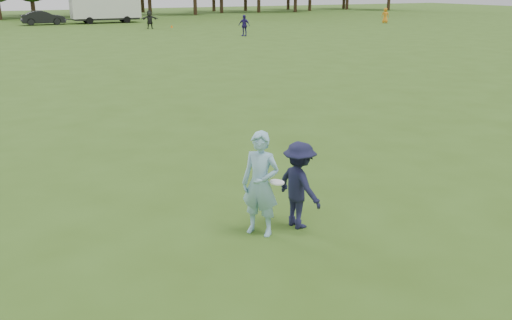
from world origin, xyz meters
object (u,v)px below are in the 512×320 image
object	(u,v)px
defender	(299,185)
field_cone	(172,26)
thrower	(260,184)
player_far_c	(385,15)
cargo_trailer	(105,8)
player_far_b	(244,25)
car_f	(43,18)
player_far_d	(150,19)

from	to	relation	value
defender	field_cone	world-z (taller)	defender
thrower	player_far_c	bearing A→B (deg)	99.16
player_far_c	cargo_trailer	size ratio (longest dim) A/B	0.20
defender	player_far_b	bearing A→B (deg)	-32.77
defender	player_far_c	distance (m)	59.39
thrower	player_far_b	bearing A→B (deg)	115.71
player_far_b	player_far_c	bearing A→B (deg)	70.13
player_far_c	field_cone	xyz separation A→B (m)	(-25.25, 4.52, -0.75)
cargo_trailer	player_far_c	bearing A→B (deg)	-27.24
thrower	car_f	size ratio (longest dim) A/B	0.41
defender	car_f	size ratio (longest dim) A/B	0.35
defender	player_far_b	xyz separation A→B (m)	(16.45, 36.97, 0.09)
thrower	cargo_trailer	bearing A→B (deg)	131.44
thrower	player_far_b	distance (m)	40.75
thrower	field_cone	world-z (taller)	thrower
defender	player_far_d	bearing A→B (deg)	-21.68
player_far_b	player_far_c	distance (m)	23.84
defender	player_far_c	bearing A→B (deg)	-49.77
player_far_c	cargo_trailer	bearing A→B (deg)	3.63
player_far_b	defender	bearing A→B (deg)	-63.12
thrower	field_cone	xyz separation A→B (m)	(14.50, 49.31, -0.83)
defender	player_far_d	xyz separation A→B (m)	(11.22, 48.99, 0.11)
thrower	field_cone	size ratio (longest dim) A/B	6.54
defender	field_cone	bearing A→B (deg)	-24.30
player_far_b	car_f	bearing A→B (deg)	173.03
player_far_d	player_far_c	bearing A→B (deg)	3.39
thrower	car_f	xyz separation A→B (m)	(2.69, 60.07, -0.19)
player_far_c	cargo_trailer	xyz separation A→B (m)	(-29.89, 15.39, 0.87)
thrower	player_far_d	xyz separation A→B (m)	(12.01, 48.94, -0.03)
thrower	player_far_d	distance (m)	50.39
thrower	player_far_b	xyz separation A→B (m)	(17.24, 36.92, -0.05)
player_far_c	car_f	xyz separation A→B (m)	(-37.06, 15.29, -0.11)
player_far_b	field_cone	bearing A→B (deg)	153.37
field_cone	player_far_d	bearing A→B (deg)	-171.57
player_far_d	cargo_trailer	bearing A→B (deg)	112.75
player_far_d	thrower	bearing A→B (deg)	-91.89
defender	player_far_b	distance (m)	40.46
thrower	cargo_trailer	xyz separation A→B (m)	(9.86, 60.18, 0.79)
player_far_c	field_cone	world-z (taller)	player_far_c
thrower	defender	distance (m)	0.81
defender	field_cone	xyz separation A→B (m)	(13.70, 49.36, -0.69)
player_far_b	field_cone	size ratio (longest dim) A/B	6.23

